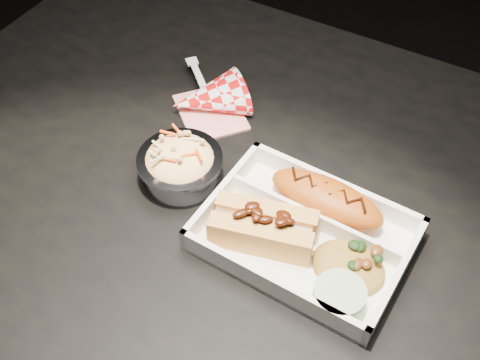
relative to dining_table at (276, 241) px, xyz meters
The scene contains 8 objects.
dining_table is the anchor object (origin of this frame).
food_tray 0.12m from the dining_table, 36.65° to the right, with size 0.26×0.19×0.04m.
fried_pastry 0.13m from the dining_table, 12.31° to the left, with size 0.16×0.06×0.04m, color #AF4D11.
hotdog 0.14m from the dining_table, 80.93° to the right, with size 0.14×0.09×0.06m.
fried_rice_mound 0.18m from the dining_table, 25.08° to the right, with size 0.09×0.07×0.03m, color #AE7F32.
cupcake_liner 0.20m from the dining_table, 39.67° to the right, with size 0.06×0.06×0.03m, color #A3C091.
foil_coleslaw_cup 0.18m from the dining_table, 167.71° to the right, with size 0.11×0.11×0.07m.
napkin_fork 0.24m from the dining_table, 147.91° to the left, with size 0.16×0.15×0.10m.
Camera 1 is at (0.20, -0.46, 1.37)m, focal length 45.00 mm.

